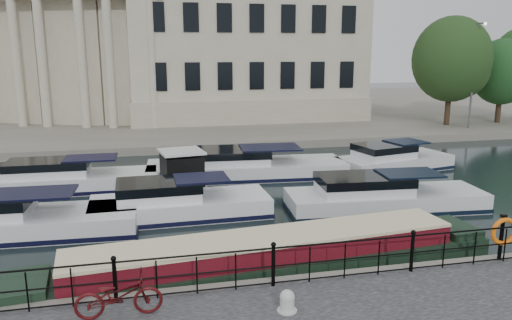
{
  "coord_description": "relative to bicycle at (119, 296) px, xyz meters",
  "views": [
    {
      "loc": [
        -3.12,
        -13.97,
        6.64
      ],
      "look_at": [
        0.5,
        2.0,
        3.0
      ],
      "focal_mm": 35.0,
      "sensor_mm": 36.0,
      "label": 1
    }
  ],
  "objects": [
    {
      "name": "harbour_hut",
      "position": [
        2.37,
        11.65,
        -0.12
      ],
      "size": [
        2.89,
        2.53,
        2.16
      ],
      "rotation": [
        0.0,
        0.0,
        0.15
      ],
      "color": "#6B665B",
      "rests_on": "ground_plane"
    },
    {
      "name": "trees",
      "position": [
        29.25,
        25.82,
        4.21
      ],
      "size": [
        14.17,
        7.52,
        8.75
      ],
      "color": "black",
      "rests_on": "far_bank"
    },
    {
      "name": "narrowboat",
      "position": [
        4.2,
        2.61,
        -0.71
      ],
      "size": [
        14.94,
        3.38,
        1.54
      ],
      "rotation": [
        0.0,
        0.0,
        0.1
      ],
      "color": "black",
      "rests_on": "ground_plane"
    },
    {
      "name": "life_ring_post",
      "position": [
        10.86,
        0.79,
        0.35
      ],
      "size": [
        0.86,
        0.22,
        1.4
      ],
      "color": "black",
      "rests_on": "near_quay"
    },
    {
      "name": "mooring_bollard",
      "position": [
        3.88,
        -0.63,
        -0.27
      ],
      "size": [
        0.48,
        0.48,
        0.54
      ],
      "color": "#BBBBB6",
      "rests_on": "near_quay"
    },
    {
      "name": "far_bank",
      "position": [
        3.89,
        41.96,
        -0.8
      ],
      "size": [
        120.0,
        42.0,
        0.55
      ],
      "primitive_type": "cube",
      "color": "#6B665B",
      "rests_on": "ground_plane"
    },
    {
      "name": "civic_building",
      "position": [
        2.89,
        37.66,
        5.96
      ],
      "size": [
        53.55,
        31.84,
        16.85
      ],
      "color": "#ADA38C",
      "rests_on": "far_bank"
    },
    {
      "name": "ground_plane",
      "position": [
        3.89,
        2.96,
        -1.07
      ],
      "size": [
        160.0,
        160.0,
        0.0
      ],
      "primitive_type": "plane",
      "color": "black",
      "rests_on": "ground"
    },
    {
      "name": "bicycle",
      "position": [
        0.0,
        0.0,
        0.0
      ],
      "size": [
        2.01,
        0.72,
        1.05
      ],
      "primitive_type": "imported",
      "rotation": [
        0.0,
        0.0,
        1.58
      ],
      "color": "#430C0E",
      "rests_on": "near_quay"
    },
    {
      "name": "cabin_cruisers",
      "position": [
        3.8,
        11.01,
        -0.71
      ],
      "size": [
        27.12,
        10.27,
        1.99
      ],
      "color": "silver",
      "rests_on": "ground_plane"
    },
    {
      "name": "railing",
      "position": [
        3.89,
        0.71,
        0.13
      ],
      "size": [
        24.14,
        0.14,
        1.22
      ],
      "color": "black",
      "rests_on": "near_quay"
    }
  ]
}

